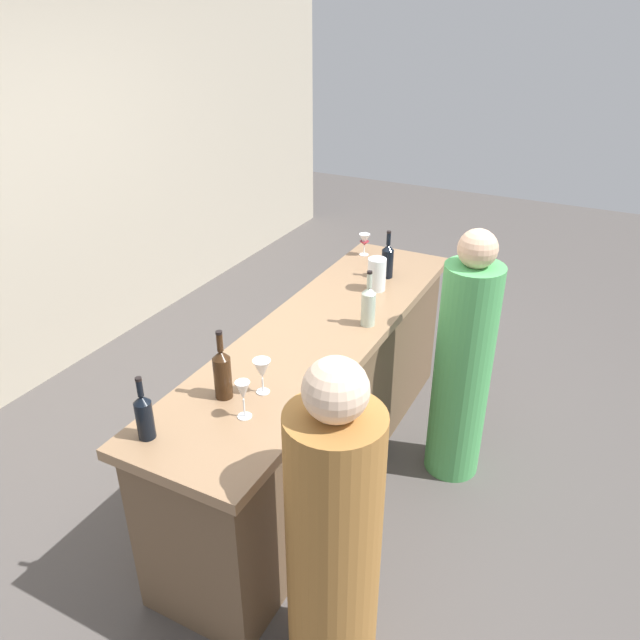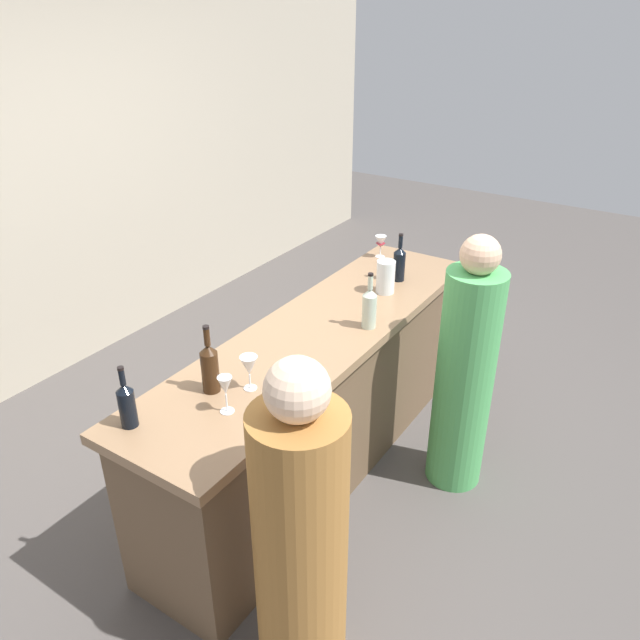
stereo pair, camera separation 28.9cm
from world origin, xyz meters
name	(u,v)px [view 2 (the right image)]	position (x,y,z in m)	size (l,w,h in m)	color
ground_plane	(320,464)	(0.00, 0.00, 0.00)	(12.00, 12.00, 0.00)	#4C4744
back_wall	(39,175)	(0.00, 2.20, 1.40)	(8.00, 0.10, 2.80)	#B2A893
bar_counter	(320,400)	(0.00, 0.00, 0.46)	(2.50, 0.64, 0.91)	brown
wine_bottle_leftmost_near_black	(127,404)	(-1.10, 0.20, 1.01)	(0.07, 0.07, 0.27)	black
wine_bottle_second_left_amber_brown	(210,367)	(-0.73, 0.09, 1.03)	(0.08, 0.08, 0.32)	#331E0F
wine_bottle_center_clear_pale	(369,307)	(0.15, -0.20, 1.02)	(0.08, 0.08, 0.30)	#B7C6B2
wine_bottle_second_right_near_black	(399,263)	(0.78, -0.06, 1.02)	(0.07, 0.07, 0.30)	black
wine_glass_near_left	(225,387)	(-0.81, -0.07, 1.03)	(0.06, 0.06, 0.17)	white
wine_glass_near_center	(249,366)	(-0.63, -0.04, 1.02)	(0.08, 0.08, 0.16)	white
wine_glass_near_right	(381,243)	(1.05, 0.21, 1.01)	(0.07, 0.07, 0.15)	white
water_pitcher	(386,277)	(0.58, -0.07, 1.01)	(0.11, 0.11, 0.19)	silver
person_left_guest	(465,375)	(0.34, -0.68, 0.68)	(0.35, 0.35, 1.45)	#4CA559
person_center_guest	(300,541)	(-1.03, -0.59, 0.66)	(0.40, 0.40, 1.44)	#9E6B33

